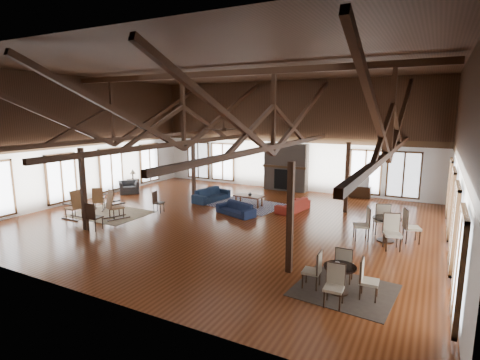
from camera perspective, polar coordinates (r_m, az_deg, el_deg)
The scene contains 31 objects.
floor at distance 15.25m, azimuth -2.12°, elevation -6.11°, with size 16.00×16.00×0.00m, color brown.
ceiling at distance 14.72m, azimuth -2.29°, elevation 16.90°, with size 16.00×14.00×0.02m, color black.
wall_back at distance 21.02m, azimuth 7.45°, elevation 6.68°, with size 16.00×0.02×6.00m, color white.
wall_front at distance 9.35m, azimuth -24.19°, elevation 1.29°, with size 16.00×0.02×6.00m, color white.
wall_left at distance 19.92m, azimuth -22.67°, elevation 5.76°, with size 0.02×14.00×6.00m, color white.
wall_right at distance 12.75m, azimuth 30.77°, elevation 2.94°, with size 0.02×14.00×6.00m, color white.
roof_truss at distance 14.63m, azimuth -2.23°, elevation 9.20°, with size 15.60×14.07×3.14m.
post_grid at distance 14.89m, azimuth -2.16°, elevation -0.48°, with size 8.16×7.16×3.05m.
fireplace at distance 20.89m, azimuth 7.02°, elevation 1.94°, with size 2.50×0.69×2.60m.
ceiling_fan at distance 13.52m, azimuth -2.51°, elevation 7.85°, with size 1.60×1.60×0.75m.
sofa_navy_front at distance 15.92m, azimuth -0.66°, elevation -4.40°, with size 1.82×0.71×0.53m, color #151E3A.
sofa_navy_left at distance 18.48m, azimuth -4.37°, elevation -2.23°, with size 0.81×2.06×0.60m, color #15223A.
sofa_orange at distance 16.69m, azimuth 8.07°, elevation -3.78°, with size 0.74×1.88×0.55m, color maroon.
coffee_table at distance 17.33m, azimuth 1.37°, elevation -2.54°, with size 1.39×0.79×0.51m.
vase at distance 17.21m, azimuth 1.54°, elevation -2.12°, with size 0.18×0.18×0.18m, color #B2B2B2.
armchair at distance 20.97m, azimuth -16.59°, elevation -1.05°, with size 1.01×0.88×0.65m, color #2F2F31.
side_table_lamp at distance 21.74m, azimuth -15.98°, elevation -0.31°, with size 0.46×0.46×1.18m.
rocking_chair_a at distance 17.67m, azimuth -20.78°, elevation -2.85°, with size 0.83×0.90×1.04m.
rocking_chair_b at distance 16.08m, azimuth -18.74°, elevation -3.68°, with size 0.82×1.06×1.22m.
rocking_chair_c at distance 16.62m, azimuth -23.82°, elevation -3.58°, with size 0.95×0.54×1.21m.
side_chair_a at distance 16.67m, azimuth -12.57°, elevation -3.01°, with size 0.46×0.46×0.93m.
side_chair_b at distance 14.80m, azimuth -21.54°, elevation -4.92°, with size 0.48×0.48×1.05m.
cafe_table_near at distance 9.58m, azimuth 14.93°, elevation -13.72°, with size 1.82×1.82×0.95m.
cafe_table_far at distance 13.63m, azimuth 21.42°, elevation -6.39°, with size 2.20×2.20×1.13m.
cup_near at distance 9.48m, azimuth 14.60°, elevation -12.26°, with size 0.12×0.12×0.10m, color #B2B2B2.
cup_far at distance 13.63m, azimuth 21.44°, elevation -5.07°, with size 0.13×0.13×0.11m, color #B2B2B2.
tv_console at distance 20.11m, azimuth 17.68°, elevation -1.71°, with size 1.15×0.43×0.57m, color black.
television at distance 20.00m, azimuth 17.77°, elevation -0.16°, with size 0.92×0.12×0.53m, color #B2B2B2.
rug_tan at distance 17.06m, azimuth -19.09°, elevation -4.87°, with size 3.03×2.38×0.01m, color #CBB28D.
rug_navy at distance 17.64m, azimuth 1.11°, elevation -3.80°, with size 3.25×2.44×0.01m, color #1B1A4B.
rug_dark at distance 9.92m, azimuth 15.63°, elevation -15.85°, with size 2.31×2.10×0.01m, color black.
Camera 1 is at (7.32, -12.66, 4.33)m, focal length 28.00 mm.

